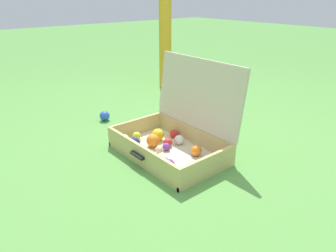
% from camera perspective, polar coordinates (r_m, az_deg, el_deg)
% --- Properties ---
extents(ground_plane, '(16.00, 16.00, 0.00)m').
position_cam_1_polar(ground_plane, '(1.91, 1.08, -4.80)').
color(ground_plane, '#569342').
extents(open_suitcase, '(0.67, 0.50, 0.54)m').
position_cam_1_polar(open_suitcase, '(1.87, 1.22, -1.49)').
color(open_suitcase, beige).
rests_on(open_suitcase, ground).
extents(stray_ball_on_grass, '(0.07, 0.07, 0.07)m').
position_cam_1_polar(stray_ball_on_grass, '(2.41, -11.36, 1.81)').
color(stray_ball_on_grass, blue).
rests_on(stray_ball_on_grass, ground).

